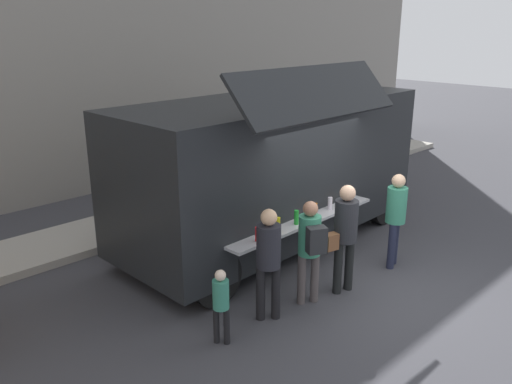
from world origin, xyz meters
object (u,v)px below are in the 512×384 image
Objects in this scene: trash_bin at (313,160)px; customer_front_ordering at (345,230)px; customer_rear_waiting at (269,255)px; customer_extra_browsing at (396,212)px; customer_mid_with_backpack at (310,243)px; child_near_queue at (221,300)px; food_truck_main at (272,166)px.

trash_bin is 6.55m from customer_front_ordering.
customer_rear_waiting is at bearing 91.86° from customer_front_ordering.
customer_mid_with_backpack is at bearing 66.04° from customer_extra_browsing.
child_near_queue is at bearing 95.66° from customer_front_ordering.
customer_extra_browsing reaches higher than child_near_queue.
customer_extra_browsing reaches higher than customer_mid_with_backpack.
customer_front_ordering is at bearing -39.84° from child_near_queue.
customer_extra_browsing is (2.85, -0.31, -0.00)m from customer_rear_waiting.
customer_rear_waiting is (-1.45, 0.25, -0.04)m from customer_front_ordering.
customer_mid_with_backpack is at bearing -140.52° from trash_bin.
food_truck_main is 2.37m from customer_front_ordering.
customer_front_ordering is 1.08× the size of customer_mid_with_backpack.
customer_rear_waiting reaches higher than trash_bin.
customer_rear_waiting is 1.00× the size of customer_extra_browsing.
trash_bin is at bearing -18.44° from customer_rear_waiting.
food_truck_main is 4.77m from trash_bin.
food_truck_main is at bearing -150.08° from trash_bin.
trash_bin is 0.60× the size of customer_rear_waiting.
trash_bin is at bearing -2.26° from child_near_queue.
trash_bin is 7.50m from customer_rear_waiting.
customer_extra_browsing is at bearing -80.29° from customer_front_ordering.
customer_extra_browsing is (1.41, -0.05, -0.05)m from customer_front_ordering.
food_truck_main is at bearing -0.96° from customer_extra_browsing.
trash_bin is 0.60× the size of customer_extra_browsing.
food_truck_main reaches higher than child_near_queue.
customer_extra_browsing is 3.78m from child_near_queue.
food_truck_main is 6.13× the size of trash_bin.
child_near_queue is at bearing -148.18° from food_truck_main.
customer_rear_waiting is 2.87m from customer_extra_browsing.
customer_front_ordering is 2.39m from child_near_queue.
food_truck_main reaches higher than customer_front_ordering.
trash_bin is at bearing -54.70° from customer_extra_browsing.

